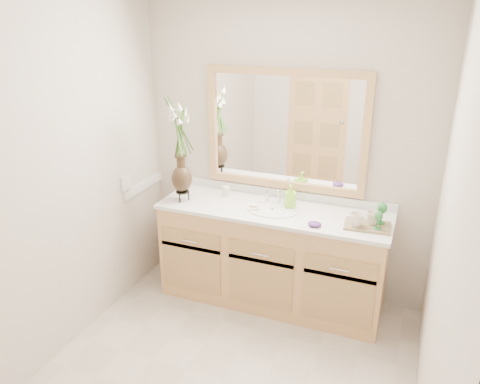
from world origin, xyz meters
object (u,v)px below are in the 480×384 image
at_px(soap_bottle, 290,197).
at_px(tray, 368,226).
at_px(flower_vase, 180,136).
at_px(tumbler, 226,191).

distance_m(soap_bottle, tray, 0.65).
height_order(flower_vase, tumbler, flower_vase).
height_order(tumbler, tray, tumbler).
bearing_deg(tray, tumbler, 166.65).
distance_m(flower_vase, tray, 1.58).
bearing_deg(flower_vase, soap_bottle, 13.31).
bearing_deg(tumbler, tray, -8.61).
bearing_deg(tray, soap_bottle, 161.47).
bearing_deg(soap_bottle, tumbler, 154.68).
relative_size(flower_vase, tray, 2.46).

